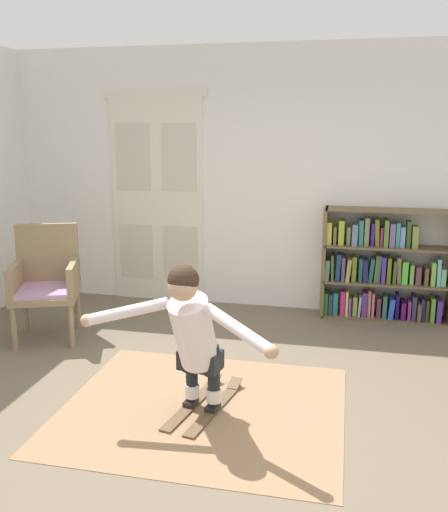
% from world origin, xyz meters
% --- Properties ---
extents(ground_plane, '(7.20, 7.20, 0.00)m').
position_xyz_m(ground_plane, '(0.00, 0.00, 0.00)').
color(ground_plane, '#6B5E4C').
extents(back_wall, '(6.00, 0.10, 2.90)m').
position_xyz_m(back_wall, '(0.00, 2.60, 1.45)').
color(back_wall, silver).
rests_on(back_wall, ground).
extents(double_door, '(1.22, 0.05, 2.45)m').
position_xyz_m(double_door, '(-1.28, 2.54, 1.23)').
color(double_door, silver).
rests_on(double_door, ground).
extents(rug, '(2.06, 1.80, 0.01)m').
position_xyz_m(rug, '(-0.10, 0.05, 0.00)').
color(rug, '#957352').
rests_on(rug, ground).
extents(bookshelf, '(1.36, 0.30, 1.20)m').
position_xyz_m(bookshelf, '(1.27, 2.39, 0.54)').
color(bookshelf, brown).
rests_on(bookshelf, ground).
extents(wicker_chair, '(0.77, 0.77, 1.10)m').
position_xyz_m(wicker_chair, '(-1.96, 1.15, 0.58)').
color(wicker_chair, '#907956').
rests_on(wicker_chair, ground).
extents(skis_pair, '(0.44, 0.90, 0.07)m').
position_xyz_m(skis_pair, '(-0.09, 0.08, 0.02)').
color(skis_pair, brown).
rests_on(skis_pair, rug).
extents(person_skier, '(1.42, 0.73, 1.09)m').
position_xyz_m(person_skier, '(-0.13, -0.10, 0.67)').
color(person_skier, white).
rests_on(person_skier, skis_pair).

